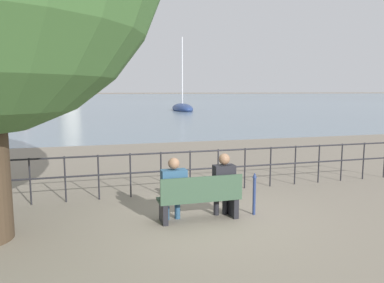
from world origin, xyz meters
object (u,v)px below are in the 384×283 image
Objects in this scene: closed_umbrella at (254,191)px; sailboat_1 at (182,108)px; seated_person_left at (174,187)px; seated_person_right at (223,182)px; sailboat_0 at (24,109)px; harbor_lighthouse at (67,60)px; park_bench at (200,199)px.

closed_umbrella is 0.09× the size of sailboat_1.
seated_person_left is 0.97× the size of seated_person_right.
sailboat_1 is at bearing 77.47° from closed_umbrella.
seated_person_right is 0.10× the size of sailboat_0.
sailboat_1 is (8.74, 39.31, -0.18)m from closed_umbrella.
harbor_lighthouse is (2.87, 61.06, 10.38)m from sailboat_0.
seated_person_right is 103.28m from harbor_lighthouse.
park_bench reaches higher than closed_umbrella.
seated_person_left is at bearing -103.65° from sailboat_1.
closed_umbrella is 103.40m from harbor_lighthouse.
sailboat_1 is (9.89, 39.33, -0.12)m from park_bench.
seated_person_right is 1.48× the size of closed_umbrella.
harbor_lighthouse is at bearing 93.67° from seated_person_right.
harbor_lighthouse is (-6.07, 102.65, 10.38)m from park_bench.
harbor_lighthouse reaches higher than sailboat_1.
closed_umbrella is 40.27m from sailboat_1.
sailboat_0 is (-8.43, 41.52, -0.27)m from seated_person_left.
sailboat_1 reaches higher than closed_umbrella.
seated_person_left is at bearing -86.90° from harbor_lighthouse.
sailboat_0 reaches higher than seated_person_right.
park_bench is 0.17× the size of sailboat_1.
sailboat_0 is at bearing 101.48° from seated_person_left.
sailboat_1 is at bearing 75.16° from seated_person_left.
park_bench is 42.54m from sailboat_0.
seated_person_left is 1.68m from closed_umbrella.
seated_person_right is at bearing -80.84° from sailboat_0.
park_bench is at bearing -102.93° from sailboat_1.
seated_person_left is 1.01m from seated_person_right.
closed_umbrella is at bearing -85.97° from harbor_lighthouse.
park_bench is 1.85× the size of closed_umbrella.
sailboat_1 is 0.41× the size of harbor_lighthouse.
park_bench is at bearing -8.09° from seated_person_left.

